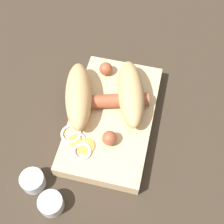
% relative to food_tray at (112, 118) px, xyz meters
% --- Properties ---
extents(ground_plane, '(3.00, 3.00, 0.00)m').
position_rel_food_tray_xyz_m(ground_plane, '(0.00, 0.00, -0.02)').
color(ground_plane, '#33281E').
extents(food_tray, '(0.28, 0.16, 0.03)m').
position_rel_food_tray_xyz_m(food_tray, '(0.00, 0.00, 0.00)').
color(food_tray, tan).
rests_on(food_tray, ground_plane).
extents(bread_roll, '(0.20, 0.19, 0.06)m').
position_rel_food_tray_xyz_m(bread_roll, '(0.03, 0.02, 0.04)').
color(bread_roll, tan).
rests_on(bread_roll, food_tray).
extents(sausage, '(0.19, 0.17, 0.03)m').
position_rel_food_tray_xyz_m(sausage, '(0.02, 0.01, 0.03)').
color(sausage, brown).
rests_on(sausage, food_tray).
extents(pickled_veggies, '(0.07, 0.07, 0.01)m').
position_rel_food_tray_xyz_m(pickled_veggies, '(-0.08, 0.05, 0.02)').
color(pickled_veggies, orange).
rests_on(pickled_veggies, food_tray).
extents(condiment_cup_near, '(0.04, 0.04, 0.03)m').
position_rel_food_tray_xyz_m(condiment_cup_near, '(-0.16, 0.11, -0.00)').
color(condiment_cup_near, silver).
rests_on(condiment_cup_near, ground_plane).
extents(condiment_cup_far, '(0.04, 0.04, 0.03)m').
position_rel_food_tray_xyz_m(condiment_cup_far, '(-0.19, 0.07, -0.00)').
color(condiment_cup_far, silver).
rests_on(condiment_cup_far, ground_plane).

